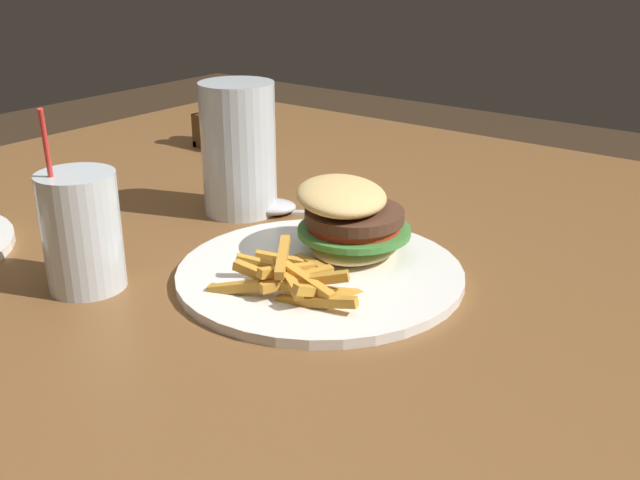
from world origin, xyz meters
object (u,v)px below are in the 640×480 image
object	(u,v)px
meal_plate_near	(333,247)
juice_glass	(82,236)
beer_glass	(239,151)
condiment_caddy	(227,122)
spoon	(278,207)

from	to	relation	value
meal_plate_near	juice_glass	size ratio (longest dim) A/B	1.58
meal_plate_near	beer_glass	size ratio (longest dim) A/B	1.79
condiment_caddy	meal_plate_near	bearing A→B (deg)	-124.45
meal_plate_near	spoon	bearing A→B (deg)	58.37
meal_plate_near	spoon	size ratio (longest dim) A/B	1.69
juice_glass	spoon	world-z (taller)	juice_glass
juice_glass	spoon	xyz separation A→B (m)	(0.28, -0.01, -0.05)
meal_plate_near	juice_glass	distance (m)	0.25
beer_glass	spoon	distance (m)	0.09
beer_glass	condiment_caddy	xyz separation A→B (m)	(0.23, 0.24, -0.04)
spoon	condiment_caddy	distance (m)	0.35
juice_glass	condiment_caddy	world-z (taller)	juice_glass
meal_plate_near	condiment_caddy	world-z (taller)	condiment_caddy
meal_plate_near	condiment_caddy	xyz separation A→B (m)	(0.31, 0.45, 0.01)
juice_glass	beer_glass	bearing A→B (deg)	6.94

